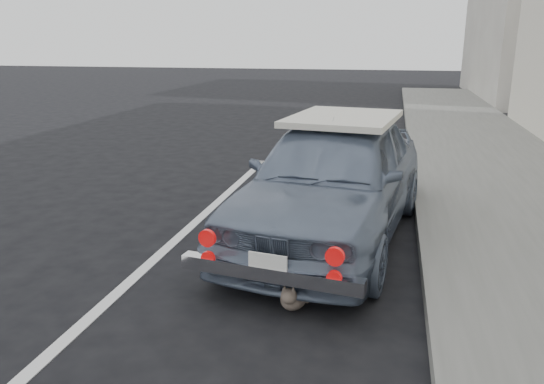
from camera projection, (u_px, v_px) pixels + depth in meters
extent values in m
plane|color=black|center=(167.00, 368.00, 3.71)|extent=(80.00, 80.00, 0.00)
cube|color=silver|center=(337.00, 165.00, 9.69)|extent=(3.00, 0.12, 0.01)
cube|color=silver|center=(197.00, 221.00, 6.71)|extent=(0.12, 7.00, 0.01)
imported|color=slate|center=(333.00, 178.00, 6.04)|extent=(2.22, 4.31, 1.40)
cube|color=silver|center=(344.00, 118.00, 6.23)|extent=(1.37, 1.71, 0.07)
cube|color=silver|center=(270.00, 273.00, 4.32)|extent=(1.57, 0.34, 0.12)
cube|color=white|center=(268.00, 264.00, 4.25)|extent=(0.33, 0.07, 0.17)
cylinder|color=red|center=(207.00, 238.00, 4.42)|extent=(0.15, 0.06, 0.15)
cylinder|color=red|center=(335.00, 256.00, 4.04)|extent=(0.15, 0.06, 0.15)
cylinder|color=red|center=(208.00, 258.00, 4.47)|extent=(0.12, 0.06, 0.12)
cylinder|color=red|center=(334.00, 278.00, 4.09)|extent=(0.12, 0.06, 0.12)
ellipsoid|color=#78695B|center=(294.00, 295.00, 4.52)|extent=(0.26, 0.38, 0.22)
sphere|color=#78695B|center=(289.00, 295.00, 4.35)|extent=(0.14, 0.14, 0.14)
cone|color=#78695B|center=(285.00, 287.00, 4.35)|extent=(0.05, 0.05, 0.05)
cone|color=#78695B|center=(293.00, 288.00, 4.32)|extent=(0.05, 0.05, 0.05)
cylinder|color=#78695B|center=(306.00, 295.00, 4.69)|extent=(0.10, 0.23, 0.03)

